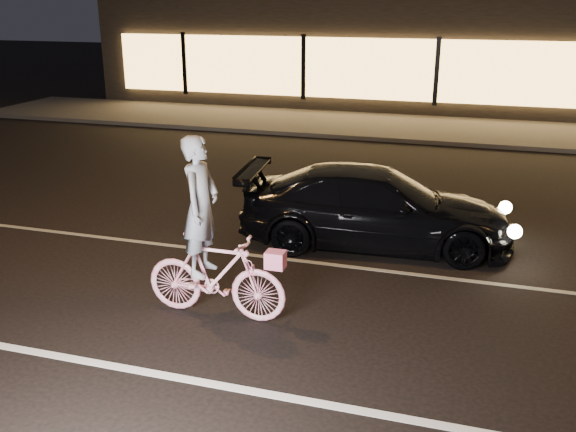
% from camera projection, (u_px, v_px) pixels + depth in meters
% --- Properties ---
extents(ground, '(90.00, 90.00, 0.00)m').
position_uv_depth(ground, '(329.00, 330.00, 7.92)').
color(ground, black).
rests_on(ground, ground).
extents(lane_stripe_near, '(60.00, 0.12, 0.01)m').
position_uv_depth(lane_stripe_near, '(295.00, 399.00, 6.56)').
color(lane_stripe_near, silver).
rests_on(lane_stripe_near, ground).
extents(lane_stripe_far, '(60.00, 0.10, 0.01)m').
position_uv_depth(lane_stripe_far, '(360.00, 268.00, 9.72)').
color(lane_stripe_far, gray).
rests_on(lane_stripe_far, ground).
extents(sidewalk, '(30.00, 4.00, 0.12)m').
position_uv_depth(sidewalk, '(428.00, 129.00, 19.66)').
color(sidewalk, '#383533').
rests_on(sidewalk, ground).
extents(storefront, '(25.40, 8.42, 4.20)m').
position_uv_depth(storefront, '(447.00, 45.00, 24.38)').
color(storefront, black).
rests_on(storefront, ground).
extents(cyclist, '(1.87, 0.64, 2.35)m').
position_uv_depth(cyclist, '(211.00, 255.00, 8.03)').
color(cyclist, '#FF467C').
rests_on(cyclist, ground).
extents(sedan, '(4.58, 2.23, 1.28)m').
position_uv_depth(sedan, '(376.00, 208.00, 10.46)').
color(sedan, black).
rests_on(sedan, ground).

